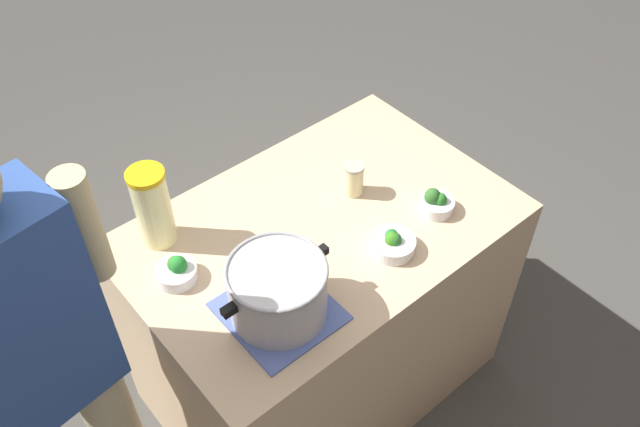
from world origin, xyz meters
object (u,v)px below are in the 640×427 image
object	(u,v)px
broccoli_bowl_front	(436,203)
mason_jar	(353,179)
person_cook	(46,376)
lemonade_pitcher	(153,207)
broccoli_bowl_back	(177,270)
cooking_pot	(277,290)
broccoli_bowl_center	(393,243)

from	to	relation	value
broccoli_bowl_front	mason_jar	bearing A→B (deg)	-58.33
person_cook	lemonade_pitcher	bearing A→B (deg)	-151.43
mason_jar	broccoli_bowl_back	size ratio (longest dim) A/B	0.96
cooking_pot	broccoli_bowl_front	bearing A→B (deg)	179.41
cooking_pot	broccoli_bowl_center	bearing A→B (deg)	174.61
broccoli_bowl_front	broccoli_bowl_center	bearing A→B (deg)	8.01
cooking_pot	broccoli_bowl_center	distance (m)	0.41
cooking_pot	broccoli_bowl_back	bearing A→B (deg)	-62.97
broccoli_bowl_front	cooking_pot	bearing A→B (deg)	-0.59
mason_jar	broccoli_bowl_center	bearing A→B (deg)	73.09
broccoli_bowl_back	broccoli_bowl_center	bearing A→B (deg)	149.34
lemonade_pitcher	broccoli_bowl_front	bearing A→B (deg)	147.72
cooking_pot	broccoli_bowl_front	distance (m)	0.63
cooking_pot	broccoli_bowl_center	size ratio (longest dim) A/B	2.53
broccoli_bowl_center	cooking_pot	bearing A→B (deg)	-5.39
mason_jar	broccoli_bowl_front	size ratio (longest dim) A/B	1.05
cooking_pot	broccoli_bowl_center	world-z (taller)	cooking_pot
lemonade_pitcher	person_cook	world-z (taller)	person_cook
mason_jar	broccoli_bowl_front	bearing A→B (deg)	121.67
mason_jar	person_cook	bearing A→B (deg)	1.59
broccoli_bowl_back	person_cook	xyz separation A→B (m)	(0.43, 0.09, 0.01)
lemonade_pitcher	mason_jar	xyz separation A→B (m)	(-0.59, 0.23, -0.08)
lemonade_pitcher	mason_jar	world-z (taller)	lemonade_pitcher
broccoli_bowl_center	broccoli_bowl_back	bearing A→B (deg)	-30.66
mason_jar	person_cook	size ratio (longest dim) A/B	0.07
mason_jar	lemonade_pitcher	bearing A→B (deg)	-21.33
broccoli_bowl_back	person_cook	world-z (taller)	person_cook
broccoli_bowl_center	broccoli_bowl_back	xyz separation A→B (m)	(0.55, -0.32, 0.00)
lemonade_pitcher	person_cook	size ratio (longest dim) A/B	0.16
cooking_pot	broccoli_bowl_front	xyz separation A→B (m)	(-0.62, 0.01, -0.07)
broccoli_bowl_front	broccoli_bowl_back	xyz separation A→B (m)	(0.77, -0.29, -0.00)
cooking_pot	mason_jar	distance (m)	0.53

